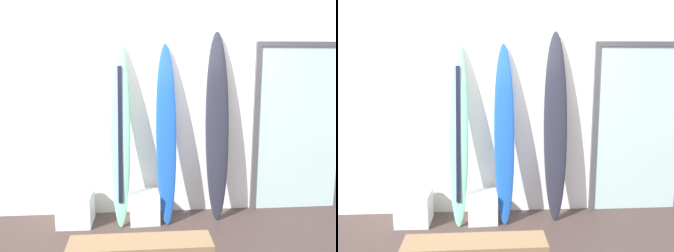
# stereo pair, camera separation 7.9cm
# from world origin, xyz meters

# --- Properties ---
(wall_back) EXTENTS (7.20, 0.20, 2.80)m
(wall_back) POSITION_xyz_m (0.00, 1.30, 1.40)
(wall_back) COLOR white
(wall_back) RESTS_ON ground
(surfboard_seafoam) EXTENTS (0.25, 0.47, 2.15)m
(surfboard_seafoam) POSITION_xyz_m (-0.58, 0.95, 1.06)
(surfboard_seafoam) COLOR #7DCEAA
(surfboard_seafoam) RESTS_ON ground
(surfboard_cobalt) EXTENTS (0.25, 0.43, 2.12)m
(surfboard_cobalt) POSITION_xyz_m (-0.05, 0.97, 1.04)
(surfboard_cobalt) COLOR #1B4FAE
(surfboard_cobalt) RESTS_ON ground
(surfboard_charcoal) EXTENTS (0.30, 0.37, 2.27)m
(surfboard_charcoal) POSITION_xyz_m (0.57, 1.00, 1.12)
(surfboard_charcoal) COLOR #252531
(surfboard_charcoal) RESTS_ON ground
(display_block_left) EXTENTS (0.36, 0.36, 0.35)m
(display_block_left) POSITION_xyz_m (-0.31, 0.92, 0.17)
(display_block_left) COLOR white
(display_block_left) RESTS_ON ground
(display_block_center) EXTENTS (0.40, 0.40, 0.38)m
(display_block_center) POSITION_xyz_m (-1.13, 0.93, 0.19)
(display_block_center) COLOR white
(display_block_center) RESTS_ON ground
(glass_door) EXTENTS (1.20, 0.06, 2.15)m
(glass_door) POSITION_xyz_m (1.68, 1.18, 1.11)
(glass_door) COLOR silver
(glass_door) RESTS_ON ground
(bench) EXTENTS (1.17, 0.29, 0.47)m
(bench) POSITION_xyz_m (-0.37, -0.44, 0.41)
(bench) COLOR olive
(bench) RESTS_ON ground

